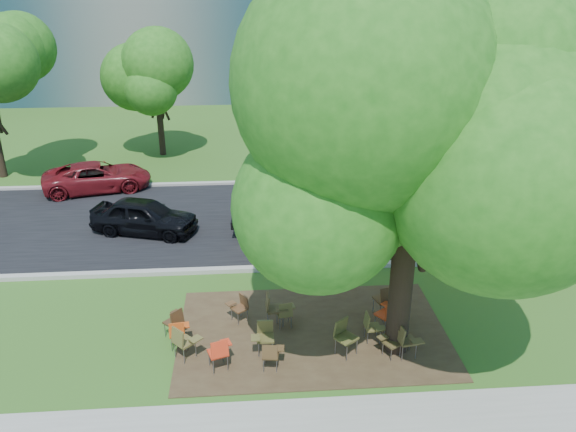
{
  "coord_description": "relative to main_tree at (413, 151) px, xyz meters",
  "views": [
    {
      "loc": [
        -0.57,
        -12.79,
        8.7
      ],
      "look_at": [
        0.62,
        3.09,
        1.83
      ],
      "focal_mm": 35.0,
      "sensor_mm": 36.0,
      "label": 1
    }
  ],
  "objects": [
    {
      "name": "school_bus",
      "position": [
        3.03,
        7.06,
        -3.35
      ],
      "size": [
        13.17,
        3.98,
        3.17
      ],
      "rotation": [
        0.0,
        0.0,
        -0.09
      ],
      "color": "#FFAC08",
      "rests_on": "ground"
    },
    {
      "name": "chair_5",
      "position": [
        -1.35,
        -0.1,
        -4.59
      ],
      "size": [
        0.65,
        0.82,
        0.96
      ],
      "rotation": [
        0.0,
        0.0,
        3.82
      ],
      "color": "#4A4820",
      "rests_on": "ground"
    },
    {
      "name": "chair_13",
      "position": [
        0.07,
        1.52,
        -4.59
      ],
      "size": [
        0.66,
        0.72,
        0.97
      ],
      "rotation": [
        0.0,
        0.0,
        0.3
      ],
      "color": "#3F2B16",
      "rests_on": "ground"
    },
    {
      "name": "chair_14",
      "position": [
        -0.03,
        0.85,
        -4.63
      ],
      "size": [
        0.61,
        0.76,
        0.91
      ],
      "rotation": [
        0.0,
        0.0,
        0.62
      ],
      "color": "red",
      "rests_on": "ground"
    },
    {
      "name": "chair_12",
      "position": [
        -0.56,
        0.36,
        -4.68
      ],
      "size": [
        0.5,
        0.53,
        0.82
      ],
      "rotation": [
        0.0,
        0.0,
        4.75
      ],
      "color": "brown",
      "rests_on": "ground"
    },
    {
      "name": "asphalt_road",
      "position": [
        -3.01,
        8.35,
        -5.17
      ],
      "size": [
        80.0,
        8.0,
        0.04
      ],
      "primitive_type": "cube",
      "color": "black",
      "rests_on": "ground"
    },
    {
      "name": "dirt_patch",
      "position": [
        -2.01,
        0.85,
        -5.17
      ],
      "size": [
        7.0,
        4.5,
        0.03
      ],
      "primitive_type": "cube",
      "color": "#382819",
      "rests_on": "ground"
    },
    {
      "name": "chair_0",
      "position": [
        -5.45,
        0.48,
        -4.69
      ],
      "size": [
        0.54,
        0.55,
        0.8
      ],
      "rotation": [
        0.0,
        0.0,
        0.16
      ],
      "color": "#B44213",
      "rests_on": "ground"
    },
    {
      "name": "chair_9",
      "position": [
        -3.9,
        1.59,
        -4.7
      ],
      "size": [
        0.66,
        0.52,
        0.78
      ],
      "rotation": [
        0.0,
        0.0,
        2.19
      ],
      "color": "#4F331C",
      "rests_on": "ground"
    },
    {
      "name": "black_car",
      "position": [
        -7.38,
        7.54,
        -4.53
      ],
      "size": [
        4.11,
        2.56,
        1.31
      ],
      "primitive_type": "imported",
      "rotation": [
        0.0,
        0.0,
        1.29
      ],
      "color": "black",
      "rests_on": "ground"
    },
    {
      "name": "chair_3",
      "position": [
        -3.3,
        0.13,
        -4.65
      ],
      "size": [
        0.57,
        0.51,
        0.87
      ],
      "rotation": [
        0.0,
        0.0,
        3.13
      ],
      "color": "#4E4822",
      "rests_on": "ground"
    },
    {
      "name": "main_tree",
      "position": [
        0.0,
        0.0,
        0.0
      ],
      "size": [
        7.2,
        7.2,
        8.8
      ],
      "color": "black",
      "rests_on": "ground"
    },
    {
      "name": "chair_6",
      "position": [
        -0.16,
        -0.25,
        -4.71
      ],
      "size": [
        0.63,
        0.52,
        0.77
      ],
      "rotation": [
        0.0,
        0.0,
        2.09
      ],
      "color": "#453A1E",
      "rests_on": "ground"
    },
    {
      "name": "ground",
      "position": [
        -3.01,
        1.35,
        -5.19
      ],
      "size": [
        160.0,
        160.0,
        0.0
      ],
      "primitive_type": "plane",
      "color": "#2E4E18",
      "rests_on": "ground"
    },
    {
      "name": "chair_2",
      "position": [
        -4.38,
        -0.48,
        -4.63
      ],
      "size": [
        0.61,
        0.68,
        0.9
      ],
      "rotation": [
        0.0,
        0.0,
        0.34
      ],
      "color": "red",
      "rests_on": "ground"
    },
    {
      "name": "bg_tree_2",
      "position": [
        -8.01,
        17.35,
        -0.97
      ],
      "size": [
        4.8,
        4.8,
        6.62
      ],
      "color": "black",
      "rests_on": "ground"
    },
    {
      "name": "chair_7",
      "position": [
        0.13,
        -0.33,
        -4.63
      ],
      "size": [
        0.61,
        0.61,
        0.9
      ],
      "rotation": [
        0.0,
        0.0,
        -1.41
      ],
      "color": "#493E20",
      "rests_on": "ground"
    },
    {
      "name": "chair_4",
      "position": [
        -3.16,
        -0.59,
        -4.7
      ],
      "size": [
        0.56,
        0.47,
        0.79
      ],
      "rotation": [
        0.0,
        0.0,
        -0.13
      ],
      "color": "#453018",
      "rests_on": "ground"
    },
    {
      "name": "kerb_far",
      "position": [
        -3.01,
        12.45,
        -5.12
      ],
      "size": [
        80.0,
        0.25,
        0.14
      ],
      "primitive_type": "cube",
      "color": "gray",
      "rests_on": "ground"
    },
    {
      "name": "chair_1",
      "position": [
        -5.27,
        -0.01,
        -4.62
      ],
      "size": [
        0.79,
        0.63,
        0.92
      ],
      "rotation": [
        0.0,
        0.0,
        -0.81
      ],
      "color": "brown",
      "rests_on": "ground"
    },
    {
      "name": "chair_10",
      "position": [
        -3.02,
        1.29,
        -4.59
      ],
      "size": [
        0.6,
        0.63,
        0.96
      ],
      "rotation": [
        0.0,
        0.0,
        -1.51
      ],
      "color": "#42371C",
      "rests_on": "ground"
    },
    {
      "name": "chair_8",
      "position": [
        -5.57,
        0.96,
        -4.66
      ],
      "size": [
        0.58,
        0.73,
        0.85
      ],
      "rotation": [
        0.0,
        0.0,
        0.8
      ],
      "color": "#3E2916",
      "rests_on": "ground"
    },
    {
      "name": "kerb_near",
      "position": [
        -3.01,
        4.35,
        -5.12
      ],
      "size": [
        80.0,
        0.25,
        0.14
      ],
      "primitive_type": "cube",
      "color": "gray",
      "rests_on": "ground"
    },
    {
      "name": "chair_11",
      "position": [
        -2.7,
        1.17,
        -4.69
      ],
      "size": [
        0.54,
        0.55,
        0.8
      ],
      "rotation": [
        0.0,
        0.0,
        0.19
      ],
      "color": "#4B4620",
      "rests_on": "ground"
    },
    {
      "name": "bg_car_red",
      "position": [
        -10.12,
        12.15,
        -4.56
      ],
      "size": [
        4.86,
        3.07,
        1.25
      ],
      "primitive_type": "imported",
      "rotation": [
        0.0,
        0.0,
        1.81
      ],
      "color": "#5F1015",
      "rests_on": "ground"
    },
    {
      "name": "bg_tree_3",
      "position": [
        4.99,
        15.35,
        -0.16
      ],
      "size": [
        5.6,
        5.6,
        7.84
      ],
      "color": "black",
      "rests_on": "ground"
    }
  ]
}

